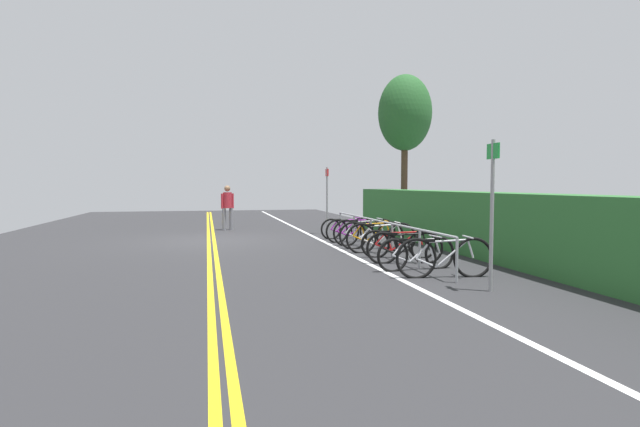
# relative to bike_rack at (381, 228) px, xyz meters

# --- Properties ---
(ground_plane) EXTENTS (34.43, 13.99, 0.05)m
(ground_plane) POSITION_rel_bike_rack_xyz_m (-3.67, -4.05, -0.63)
(ground_plane) COLOR #2B2B2D
(centre_line_yellow_inner) EXTENTS (30.98, 0.10, 0.00)m
(centre_line_yellow_inner) POSITION_rel_bike_rack_xyz_m (-3.67, -4.13, -0.61)
(centre_line_yellow_inner) COLOR gold
(centre_line_yellow_inner) RESTS_ON ground_plane
(centre_line_yellow_outer) EXTENTS (30.98, 0.10, 0.00)m
(centre_line_yellow_outer) POSITION_rel_bike_rack_xyz_m (-3.67, -3.97, -0.61)
(centre_line_yellow_outer) COLOR gold
(centre_line_yellow_outer) RESTS_ON ground_plane
(bike_lane_stripe_white) EXTENTS (30.98, 0.12, 0.00)m
(bike_lane_stripe_white) POSITION_rel_bike_rack_xyz_m (-3.67, -0.82, -0.61)
(bike_lane_stripe_white) COLOR white
(bike_lane_stripe_white) RESTS_ON ground_plane
(bike_rack) EXTENTS (7.69, 0.05, 0.80)m
(bike_rack) POSITION_rel_bike_rack_xyz_m (0.00, 0.00, 0.00)
(bike_rack) COLOR #9EA0A5
(bike_rack) RESTS_ON ground_plane
(bicycle_0) EXTENTS (0.46, 1.64, 0.68)m
(bicycle_0) POSITION_rel_bike_rack_xyz_m (-3.31, 0.04, -0.29)
(bicycle_0) COLOR black
(bicycle_0) RESTS_ON ground_plane
(bicycle_1) EXTENTS (0.46, 1.78, 0.73)m
(bicycle_1) POSITION_rel_bike_rack_xyz_m (-2.41, 0.03, -0.27)
(bicycle_1) COLOR black
(bicycle_1) RESTS_ON ground_plane
(bicycle_2) EXTENTS (0.46, 1.84, 0.77)m
(bicycle_2) POSITION_rel_bike_rack_xyz_m (-1.59, 0.10, -0.25)
(bicycle_2) COLOR black
(bicycle_2) RESTS_ON ground_plane
(bicycle_3) EXTENTS (0.46, 1.72, 0.77)m
(bicycle_3) POSITION_rel_bike_rack_xyz_m (-0.78, 0.03, -0.25)
(bicycle_3) COLOR black
(bicycle_3) RESTS_ON ground_plane
(bicycle_4) EXTENTS (0.46, 1.79, 0.79)m
(bicycle_4) POSITION_rel_bike_rack_xyz_m (-0.03, 0.02, -0.24)
(bicycle_4) COLOR black
(bicycle_4) RESTS_ON ground_plane
(bicycle_5) EXTENTS (0.62, 1.69, 0.69)m
(bicycle_5) POSITION_rel_bike_rack_xyz_m (0.87, 0.12, -0.29)
(bicycle_5) COLOR black
(bicycle_5) RESTS_ON ground_plane
(bicycle_6) EXTENTS (0.46, 1.66, 0.73)m
(bicycle_6) POSITION_rel_bike_rack_xyz_m (1.65, -0.06, -0.27)
(bicycle_6) COLOR black
(bicycle_6) RESTS_ON ground_plane
(bicycle_7) EXTENTS (0.46, 1.71, 0.70)m
(bicycle_7) POSITION_rel_bike_rack_xyz_m (2.48, -0.15, -0.28)
(bicycle_7) COLOR black
(bicycle_7) RESTS_ON ground_plane
(bicycle_8) EXTENTS (0.46, 1.82, 0.78)m
(bicycle_8) POSITION_rel_bike_rack_xyz_m (3.33, 0.02, -0.24)
(bicycle_8) COLOR black
(bicycle_8) RESTS_ON ground_plane
(pedestrian) EXTENTS (0.32, 0.47, 1.64)m
(pedestrian) POSITION_rel_bike_rack_xyz_m (-7.02, -3.43, 0.33)
(pedestrian) COLOR slate
(pedestrian) RESTS_ON ground_plane
(sign_post_near) EXTENTS (0.36, 0.06, 2.26)m
(sign_post_near) POSITION_rel_bike_rack_xyz_m (-4.80, -0.20, 0.75)
(sign_post_near) COLOR gray
(sign_post_near) RESTS_ON ground_plane
(sign_post_far) EXTENTS (0.36, 0.06, 2.39)m
(sign_post_far) POSITION_rel_bike_rack_xyz_m (4.56, 0.19, 0.82)
(sign_post_far) COLOR gray
(sign_post_far) RESTS_ON ground_plane
(hedge_backdrop) EXTENTS (16.64, 0.97, 1.50)m
(hedge_backdrop) POSITION_rel_bike_rack_xyz_m (1.50, 2.21, 0.14)
(hedge_backdrop) COLOR #2D6B30
(hedge_backdrop) RESTS_ON ground_plane
(tree_near_left) EXTENTS (2.02, 2.02, 5.82)m
(tree_near_left) POSITION_rel_bike_rack_xyz_m (-6.24, 3.18, 3.73)
(tree_near_left) COLOR #473323
(tree_near_left) RESTS_ON ground_plane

